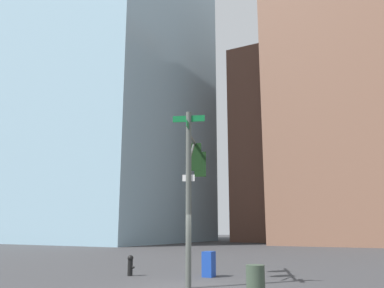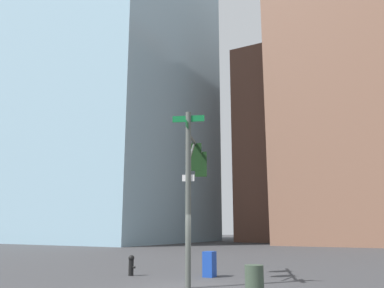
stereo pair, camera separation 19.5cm
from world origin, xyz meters
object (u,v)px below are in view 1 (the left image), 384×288
at_px(litter_bin, 256,282).
at_px(newspaper_box, 209,264).
at_px(signal_pole_assembly, 195,171).
at_px(fire_hydrant, 130,265).

bearing_deg(litter_bin, newspaper_box, 131.15).
height_order(signal_pole_assembly, litter_bin, signal_pole_assembly).
distance_m(litter_bin, newspaper_box, 5.35).
bearing_deg(newspaper_box, fire_hydrant, -162.69).
bearing_deg(fire_hydrant, signal_pole_assembly, -6.16).
relative_size(fire_hydrant, newspaper_box, 0.83).
distance_m(fire_hydrant, newspaper_box, 3.43).
xyz_separation_m(fire_hydrant, litter_bin, (6.70, -2.74, 0.00)).
xyz_separation_m(signal_pole_assembly, litter_bin, (3.32, -2.37, -3.86)).
bearing_deg(signal_pole_assembly, newspaper_box, -13.70).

